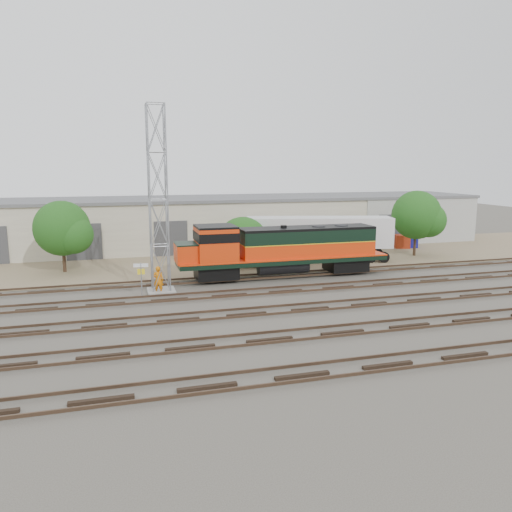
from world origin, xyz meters
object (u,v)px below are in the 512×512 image
object	(u,v)px
semi_trailer	(322,234)
signal_tower	(158,203)
worker	(158,280)
locomotive	(280,249)

from	to	relation	value
semi_trailer	signal_tower	bearing A→B (deg)	-139.17
worker	semi_trailer	xyz separation A→B (m)	(15.56, 8.03, 1.58)
signal_tower	worker	world-z (taller)	signal_tower
signal_tower	semi_trailer	bearing A→B (deg)	26.58
signal_tower	worker	size ratio (longest dim) A/B	6.53
worker	signal_tower	bearing A→B (deg)	-109.42
locomotive	worker	world-z (taller)	locomotive
locomotive	semi_trailer	bearing A→B (deg)	42.87
worker	semi_trailer	size ratio (longest dim) A/B	0.14
locomotive	worker	bearing A→B (deg)	-165.48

